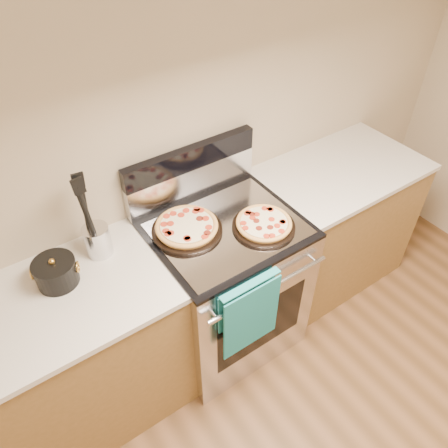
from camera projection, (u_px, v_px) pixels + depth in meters
wall_back at (184, 121)px, 2.13m from camera, size 4.00×0.00×4.00m
range_body at (225, 286)px, 2.52m from camera, size 0.76×0.68×0.90m
oven_window at (261, 326)px, 2.32m from camera, size 0.56×0.01×0.40m
cooktop at (225, 227)px, 2.22m from camera, size 0.76×0.68×0.02m
backsplash_lower at (192, 181)px, 2.34m from camera, size 0.76×0.06×0.18m
backsplash_upper at (190, 158)px, 2.24m from camera, size 0.76×0.06×0.12m
oven_handle at (270, 288)px, 2.06m from camera, size 0.70×0.03×0.03m
dish_towel at (249, 313)px, 2.08m from camera, size 0.32×0.05×0.42m
foil_sheet at (228, 229)px, 2.19m from camera, size 0.70×0.55×0.01m
cabinet_left at (77, 361)px, 2.18m from camera, size 1.00×0.62×0.88m
countertop_left at (53, 304)px, 1.87m from camera, size 1.02×0.64×0.03m
cabinet_right at (330, 226)px, 2.92m from camera, size 1.00×0.62×0.88m
countertop_right at (342, 170)px, 2.62m from camera, size 1.02×0.64×0.03m
pepperoni_pizza_back at (187, 227)px, 2.16m from camera, size 0.40×0.40×0.05m
pepperoni_pizza_front at (264, 224)px, 2.18m from camera, size 0.39×0.39×0.04m
utensil_crock at (98, 240)px, 2.03m from camera, size 0.15×0.15×0.15m
saucepan at (56, 273)px, 1.91m from camera, size 0.24×0.24×0.11m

